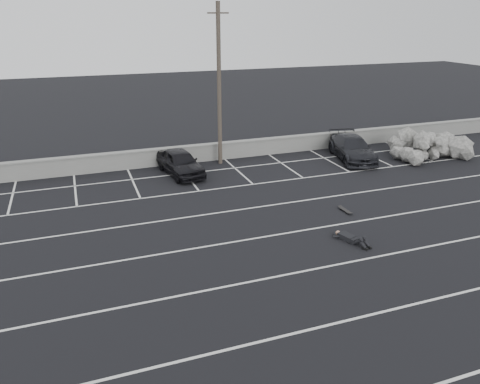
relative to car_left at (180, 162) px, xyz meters
name	(u,v)px	position (x,y,z in m)	size (l,w,h in m)	color
ground	(319,268)	(2.26, -12.00, -0.71)	(120.00, 120.00, 0.00)	black
seawall	(209,152)	(2.26, 2.00, -0.16)	(50.00, 0.45, 1.06)	gray
stall_lines	(268,221)	(2.18, -7.59, -0.70)	(36.00, 20.05, 0.01)	silver
car_left	(180,162)	(0.00, 0.00, 0.00)	(1.67, 4.15, 1.42)	black
car_right	(352,148)	(10.76, -0.80, 0.00)	(1.99, 4.90, 1.42)	black
utility_pole	(219,86)	(2.76, 1.20, 3.95)	(1.23, 0.25, 9.19)	#4C4238
trash_bin	(346,144)	(11.39, 0.86, -0.25)	(0.66, 0.66, 0.90)	black
riprap_pile	(432,147)	(16.01, -1.83, -0.15)	(5.52, 4.29, 1.43)	#9D9A93
person	(347,235)	(4.43, -10.35, -0.49)	(1.46, 2.32, 0.43)	black
skateboard	(345,210)	(5.91, -7.88, -0.63)	(0.24, 0.80, 0.09)	black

